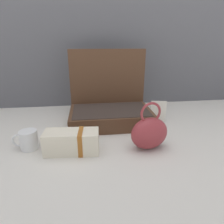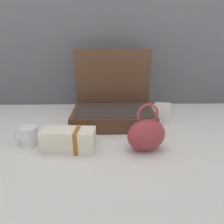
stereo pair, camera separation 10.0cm
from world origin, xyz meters
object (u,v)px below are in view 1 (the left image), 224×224
cream_toiletry_bag (72,142)px  coffee_mug (28,140)px  info_card_left (158,112)px  open_suitcase (110,107)px  teal_pouch_handbag (149,133)px

cream_toiletry_bag → coffee_mug: size_ratio=2.13×
cream_toiletry_bag → info_card_left: size_ratio=1.83×
open_suitcase → cream_toiletry_bag: 0.41m
coffee_mug → info_card_left: bearing=18.3°
info_card_left → coffee_mug: bearing=-150.3°
teal_pouch_handbag → coffee_mug: teal_pouch_handbag is taller
cream_toiletry_bag → open_suitcase: bearing=58.8°
teal_pouch_handbag → coffee_mug: size_ratio=1.95×
coffee_mug → open_suitcase: bearing=35.0°
teal_pouch_handbag → info_card_left: bearing=63.2°
cream_toiletry_bag → info_card_left: (0.51, 0.29, 0.02)m
cream_toiletry_bag → info_card_left: 0.59m
info_card_left → open_suitcase: bearing=-179.5°
coffee_mug → teal_pouch_handbag: bearing=-6.6°
open_suitcase → info_card_left: size_ratio=3.57×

